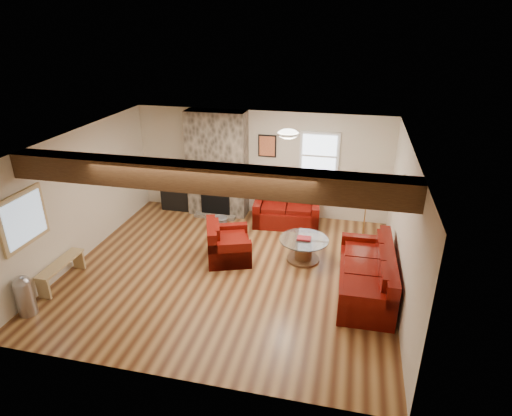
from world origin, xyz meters
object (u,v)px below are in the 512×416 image
at_px(armchair_red, 228,241).
at_px(sofa_three, 366,271).
at_px(floor_lamp, 368,184).
at_px(coffee_table, 303,250).
at_px(loveseat, 287,208).
at_px(tv_cabinet, 184,199).
at_px(television, 182,181).

bearing_deg(armchair_red, sofa_three, -122.34).
relative_size(armchair_red, floor_lamp, 0.64).
bearing_deg(coffee_table, loveseat, 110.77).
height_order(loveseat, armchair_red, loveseat).
relative_size(loveseat, tv_cabinet, 1.43).
relative_size(sofa_three, coffee_table, 2.19).
xyz_separation_m(tv_cabinet, floor_lamp, (4.38, -0.66, 1.00)).
distance_m(armchair_red, floor_lamp, 3.10).
xyz_separation_m(loveseat, tv_cabinet, (-2.65, 0.30, -0.13)).
xyz_separation_m(armchair_red, floor_lamp, (2.60, 1.43, 0.88)).
bearing_deg(sofa_three, loveseat, -144.50).
bearing_deg(tv_cabinet, floor_lamp, -8.59).
height_order(loveseat, floor_lamp, floor_lamp).
height_order(tv_cabinet, floor_lamp, floor_lamp).
bearing_deg(television, armchair_red, -49.66).
height_order(armchair_red, tv_cabinet, armchair_red).
relative_size(coffee_table, floor_lamp, 0.65).
distance_m(armchair_red, television, 2.77).
bearing_deg(floor_lamp, television, 171.41).
distance_m(armchair_red, tv_cabinet, 2.75).
height_order(coffee_table, television, television).
relative_size(armchair_red, tv_cabinet, 0.91).
relative_size(loveseat, coffee_table, 1.54).
height_order(loveseat, television, television).
distance_m(coffee_table, tv_cabinet, 3.72).
bearing_deg(tv_cabinet, coffee_table, -29.70).
distance_m(loveseat, floor_lamp, 1.97).
bearing_deg(television, coffee_table, -29.70).
distance_m(coffee_table, floor_lamp, 1.94).
height_order(loveseat, coffee_table, loveseat).
height_order(sofa_three, floor_lamp, floor_lamp).
relative_size(sofa_three, armchair_red, 2.24).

